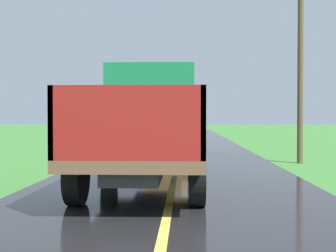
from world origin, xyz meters
TOP-DOWN VIEW (x-y plane):
  - banana_truck_near at (-0.57, 12.20)m, footprint 2.38×5.82m
  - banana_truck_far at (-0.49, 26.98)m, footprint 2.38×5.81m
  - utility_pole_roadside at (4.28, 18.01)m, footprint 2.50×0.20m

SIDE VIEW (x-z plane):
  - banana_truck_near at x=-0.57m, z-range 0.07..2.87m
  - banana_truck_far at x=-0.49m, z-range 0.07..2.87m
  - utility_pole_roadside at x=4.28m, z-range 0.35..7.32m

